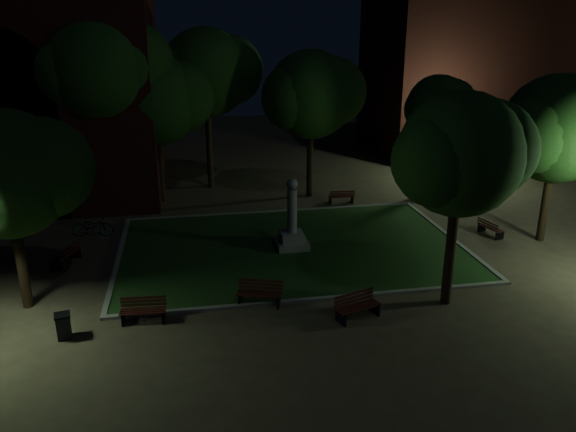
% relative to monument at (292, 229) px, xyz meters
% --- Properties ---
extents(ground, '(80.00, 80.00, 0.00)m').
position_rel_monument_xyz_m(ground, '(0.00, -2.00, -0.96)').
color(ground, '#4C422E').
extents(lawn, '(15.00, 10.00, 0.08)m').
position_rel_monument_xyz_m(lawn, '(0.00, 0.00, -0.92)').
color(lawn, '#214519').
rests_on(lawn, ground).
extents(lawn_kerb, '(15.40, 10.40, 0.12)m').
position_rel_monument_xyz_m(lawn_kerb, '(0.00, 0.00, -0.90)').
color(lawn_kerb, slate).
rests_on(lawn_kerb, ground).
extents(monument, '(1.40, 1.40, 3.20)m').
position_rel_monument_xyz_m(monument, '(0.00, 0.00, 0.00)').
color(monument, gray).
rests_on(monument, lawn).
extents(building_far, '(16.00, 10.00, 12.00)m').
position_rel_monument_xyz_m(building_far, '(18.00, 18.00, 5.04)').
color(building_far, '#491A14').
rests_on(building_far, ground).
extents(tree_west, '(5.36, 4.37, 7.11)m').
position_rel_monument_xyz_m(tree_west, '(-10.27, -3.63, 3.96)').
color(tree_west, black).
rests_on(tree_west, ground).
extents(tree_north_wl, '(6.03, 4.92, 8.15)m').
position_rel_monument_xyz_m(tree_north_wl, '(-5.82, 8.33, 4.73)').
color(tree_north_wl, black).
rests_on(tree_north_wl, ground).
extents(tree_north_er, '(6.05, 4.94, 8.34)m').
position_rel_monument_xyz_m(tree_north_er, '(2.65, 7.80, 4.91)').
color(tree_north_er, black).
rests_on(tree_north_er, ground).
extents(tree_ne, '(4.43, 3.62, 6.92)m').
position_rel_monument_xyz_m(tree_ne, '(9.99, 7.25, 4.14)').
color(tree_ne, black).
rests_on(tree_ne, ground).
extents(tree_east, '(5.89, 4.81, 7.66)m').
position_rel_monument_xyz_m(tree_east, '(11.77, -1.08, 4.30)').
color(tree_east, black).
rests_on(tree_east, ground).
extents(tree_se, '(5.22, 4.26, 7.66)m').
position_rel_monument_xyz_m(tree_se, '(4.65, -6.08, 4.56)').
color(tree_se, black).
rests_on(tree_se, ground).
extents(tree_nw, '(7.23, 5.91, 10.41)m').
position_rel_monument_xyz_m(tree_nw, '(-8.48, 7.82, 6.50)').
color(tree_nw, black).
rests_on(tree_nw, ground).
extents(tree_far_north, '(6.37, 5.20, 9.50)m').
position_rel_monument_xyz_m(tree_far_north, '(-2.95, 10.69, 5.94)').
color(tree_far_north, black).
rests_on(tree_far_north, ground).
extents(lamppost_nw, '(1.18, 0.28, 4.40)m').
position_rel_monument_xyz_m(lamppost_nw, '(-12.36, 7.43, 2.13)').
color(lamppost_nw, black).
rests_on(lamppost_nw, ground).
extents(lamppost_ne, '(1.18, 0.28, 4.55)m').
position_rel_monument_xyz_m(lamppost_ne, '(12.37, 9.26, 2.22)').
color(lamppost_ne, black).
rests_on(lamppost_ne, ground).
extents(bench_near_left, '(1.71, 1.04, 0.89)m').
position_rel_monument_xyz_m(bench_near_left, '(-2.13, -4.97, -0.54)').
color(bench_near_left, black).
rests_on(bench_near_left, ground).
extents(bench_near_right, '(1.73, 1.07, 0.89)m').
position_rel_monument_xyz_m(bench_near_right, '(1.03, -6.57, -0.54)').
color(bench_near_right, black).
rests_on(bench_near_right, ground).
extents(bench_west_near, '(1.58, 0.65, 0.85)m').
position_rel_monument_xyz_m(bench_west_near, '(-6.20, -5.47, -0.56)').
color(bench_west_near, black).
rests_on(bench_west_near, ground).
extents(bench_left_side, '(1.11, 1.66, 0.86)m').
position_rel_monument_xyz_m(bench_left_side, '(-9.66, 0.03, -0.55)').
color(bench_left_side, black).
rests_on(bench_left_side, ground).
extents(bench_right_side, '(0.77, 1.46, 0.76)m').
position_rel_monument_xyz_m(bench_right_side, '(9.63, -0.12, -0.60)').
color(bench_right_side, black).
rests_on(bench_right_side, ground).
extents(bench_far_side, '(1.47, 0.61, 0.79)m').
position_rel_monument_xyz_m(bench_far_side, '(3.99, 6.03, -0.59)').
color(bench_far_side, black).
rests_on(bench_far_side, ground).
extents(trash_bin, '(0.58, 0.58, 0.85)m').
position_rel_monument_xyz_m(trash_bin, '(-8.68, -6.08, -0.53)').
color(trash_bin, black).
rests_on(trash_bin, ground).
extents(bicycle, '(1.94, 0.89, 0.98)m').
position_rel_monument_xyz_m(bicycle, '(-9.04, 3.29, -0.47)').
color(bicycle, black).
rests_on(bicycle, ground).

